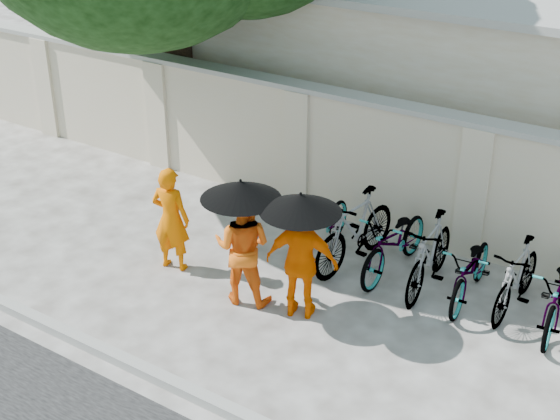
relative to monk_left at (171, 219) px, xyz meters
The scene contains 16 objects.
ground 1.64m from the monk_left, 15.26° to the right, with size 80.00×80.00×0.00m, color silver.
kerb 2.60m from the monk_left, 56.17° to the right, with size 40.00×0.16×0.12m, color #9D9E98.
compound_wall 3.71m from the monk_left, 49.67° to the left, with size 20.00×0.30×2.00m, color beige.
building_behind 7.48m from the monk_left, 62.86° to the left, with size 14.00×6.00×3.20m, color silver.
monk_left is the anchor object (origin of this frame).
monk_center 1.36m from the monk_left, ahead, with size 0.79×0.61×1.62m, color orange.
parasol_center 1.68m from the monk_left, ahead, with size 1.03×1.03×0.88m.
monk_right 2.20m from the monk_left, ahead, with size 0.93×0.39×1.59m, color #FF6800.
parasol_right 2.39m from the monk_left, ahead, with size 1.02×1.02×0.88m.
bike_0 2.23m from the monk_left, 45.54° to the left, with size 0.60×1.73×0.91m, color #A7A7A7.
bike_1 2.63m from the monk_left, 35.62° to the left, with size 0.53×1.87×1.12m, color #A7A7A7.
bike_2 3.18m from the monk_left, 31.23° to the left, with size 0.64×1.84×0.96m, color #A7A7A7.
bike_3 3.63m from the monk_left, 24.64° to the left, with size 0.50×1.77×1.06m, color #A7A7A7.
bike_4 4.19m from the monk_left, 22.11° to the left, with size 0.58×1.67×0.88m, color #A7A7A7.
bike_5 4.76m from the monk_left, 20.33° to the left, with size 0.46×1.61×0.97m, color #A7A7A7.
bike_6 5.29m from the monk_left, 17.51° to the left, with size 0.62×1.77×0.93m, color #A7A7A7.
Camera 1 is at (5.32, -6.87, 5.79)m, focal length 50.00 mm.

